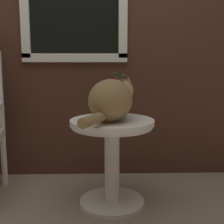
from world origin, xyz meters
name	(u,v)px	position (x,y,z in m)	size (l,w,h in m)	color
ground_plane	(74,218)	(0.00, 0.00, 0.00)	(6.00, 6.00, 0.00)	gray
back_wall	(80,19)	(0.00, 0.78, 1.31)	(4.00, 0.07, 2.60)	#47281C
wicker_side_table	(112,147)	(0.24, 0.19, 0.40)	(0.55, 0.55, 0.59)	silver
cat	(112,99)	(0.24, 0.14, 0.73)	(0.38, 0.61, 0.28)	olive
pewter_vase_with_ivy	(119,103)	(0.29, 0.28, 0.69)	(0.15, 0.15, 0.30)	gray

